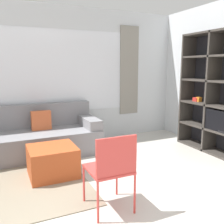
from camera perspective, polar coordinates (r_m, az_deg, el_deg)
name	(u,v)px	position (r m, az deg, el deg)	size (l,w,h in m)	color
wall_back	(55,76)	(5.06, -12.91, 7.99)	(6.49, 0.11, 2.70)	silver
wall_right	(224,77)	(4.96, 24.16, 7.24)	(0.07, 4.48, 2.70)	silver
area_rug	(0,182)	(3.79, -24.18, -14.47)	(2.17, 2.22, 0.01)	gray
couch_main	(36,138)	(4.65, -17.05, -5.61)	(2.19, 0.94, 0.86)	gray
ottoman	(53,161)	(3.71, -13.43, -10.91)	(0.65, 0.61, 0.43)	#B74C23
folding_chair	(112,166)	(2.66, -0.09, -12.25)	(0.44, 0.46, 0.86)	#CC3D38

